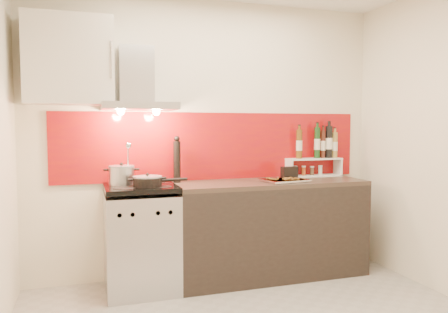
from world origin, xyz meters
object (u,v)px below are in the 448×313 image
object	(u,v)px
range_stove	(141,239)
baking_tray	(284,180)
counter	(270,228)
stock_pot	(122,175)
saute_pan	(148,181)
pepper_mill	(177,160)

from	to	relation	value
range_stove	baking_tray	world-z (taller)	baking_tray
counter	stock_pot	bearing A→B (deg)	175.85
saute_pan	pepper_mill	distance (m)	0.42
stock_pot	pepper_mill	world-z (taller)	pepper_mill
stock_pot	counter	bearing A→B (deg)	-4.15
stock_pot	baking_tray	size ratio (longest dim) A/B	0.51
stock_pot	saute_pan	size ratio (longest dim) A/B	0.47
range_stove	stock_pot	world-z (taller)	stock_pot
saute_pan	counter	bearing A→B (deg)	4.89
counter	pepper_mill	distance (m)	1.08
counter	baking_tray	xyz separation A→B (m)	(0.10, -0.09, 0.47)
stock_pot	baking_tray	xyz separation A→B (m)	(1.45, -0.19, -0.08)
range_stove	counter	distance (m)	1.20
counter	saute_pan	distance (m)	1.26
range_stove	counter	xyz separation A→B (m)	(1.20, 0.00, 0.01)
range_stove	pepper_mill	distance (m)	0.77
counter	saute_pan	xyz separation A→B (m)	(-1.15, -0.10, 0.50)
counter	saute_pan	world-z (taller)	saute_pan
saute_pan	range_stove	bearing A→B (deg)	120.45
pepper_mill	baking_tray	size ratio (longest dim) A/B	0.98
counter	baking_tray	world-z (taller)	baking_tray
pepper_mill	saute_pan	bearing A→B (deg)	-138.95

